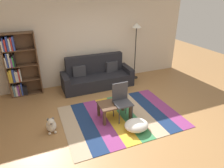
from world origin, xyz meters
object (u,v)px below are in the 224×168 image
Objects in this scene: coffee_table at (114,106)px; standing_lamp at (136,33)px; pouf at (136,125)px; folding_chair at (122,98)px; couch at (97,76)px; bookshelf at (18,67)px; tv_remote at (115,104)px; dog at (51,125)px.

coffee_table is 0.39× the size of standing_lamp.
folding_chair is at bearing 100.28° from pouf.
couch is 1.93m from standing_lamp.
tv_remote is at bearing -47.03° from bookshelf.
bookshelf is at bearing 105.15° from dog.
dog is 0.44× the size of folding_chair.
standing_lamp reaches higher than tv_remote.
bookshelf is at bearing 172.91° from couch.
standing_lamp is at bearing 5.74° from couch.
folding_chair is at bearing 23.16° from tv_remote.
pouf is (2.35, -2.81, -0.77)m from bookshelf.
coffee_table is 2.91m from standing_lamp.
bookshelf reaches higher than folding_chair.
standing_lamp is at bearing -2.11° from bookshelf.
couch is at bearing 105.01° from tv_remote.
dog is 2.65× the size of tv_remote.
bookshelf is 3.18m from folding_chair.
standing_lamp is 2.77m from folding_chair.
pouf is at bearing -51.60° from folding_chair.
tv_remote reaches higher than coffee_table.
bookshelf is 3.80m from standing_lamp.
couch is 1.96m from tv_remote.
folding_chair reaches higher than dog.
pouf is 0.29× the size of standing_lamp.
dog is at bearing -147.71° from standing_lamp.
bookshelf is 2.06× the size of folding_chair.
couch is 2.36m from bookshelf.
dog is 0.21× the size of standing_lamp.
dog is (-1.78, 0.68, 0.04)m from pouf.
standing_lamp is at bearing 82.74° from folding_chair.
pouf is (0.08, -2.52, -0.22)m from couch.
folding_chair reaches higher than pouf.
couch is at bearing -174.26° from standing_lamp.
dog is at bearing -74.85° from bookshelf.
bookshelf reaches higher than coffee_table.
pouf is 0.71m from tv_remote.
folding_chair is at bearing -44.65° from bookshelf.
couch is at bearing 47.36° from dog.
pouf is 0.73m from folding_chair.
tv_remote is (-0.01, -0.05, 0.08)m from coffee_table.
pouf is at bearing -66.57° from coffee_table.
standing_lamp reaches higher than dog.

